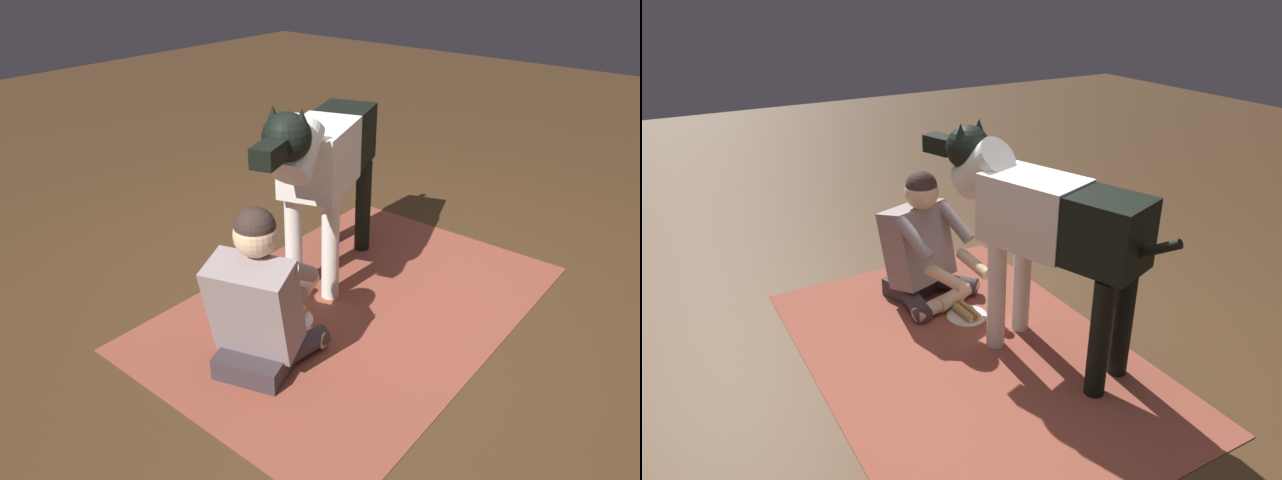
# 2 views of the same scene
# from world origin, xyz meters

# --- Properties ---
(ground_plane) EXTENTS (14.91, 14.91, 0.00)m
(ground_plane) POSITION_xyz_m (0.00, 0.00, 0.00)
(ground_plane) COLOR #4A311C
(area_rug) EXTENTS (2.40, 1.62, 0.01)m
(area_rug) POSITION_xyz_m (0.21, 0.10, 0.00)
(area_rug) COLOR brown
(area_rug) RESTS_ON ground
(person_sitting_on_floor) EXTENTS (0.73, 0.60, 0.85)m
(person_sitting_on_floor) POSITION_xyz_m (0.91, 0.02, 0.35)
(person_sitting_on_floor) COLOR #3D3338
(person_sitting_on_floor) RESTS_ON ground
(large_dog) EXTENTS (1.47, 0.62, 1.21)m
(large_dog) POSITION_xyz_m (0.08, -0.25, 0.78)
(large_dog) COLOR white
(large_dog) RESTS_ON ground
(hot_dog_on_plate) EXTENTS (0.25, 0.25, 0.06)m
(hot_dog_on_plate) POSITION_xyz_m (0.56, -0.09, 0.03)
(hot_dog_on_plate) COLOR white
(hot_dog_on_plate) RESTS_ON ground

